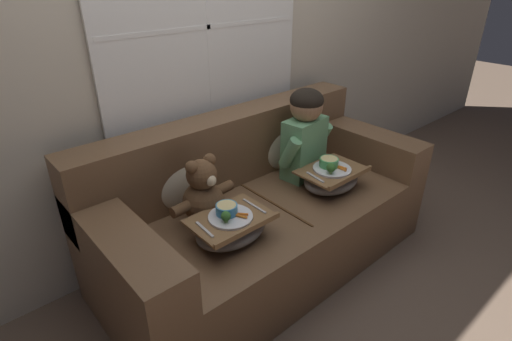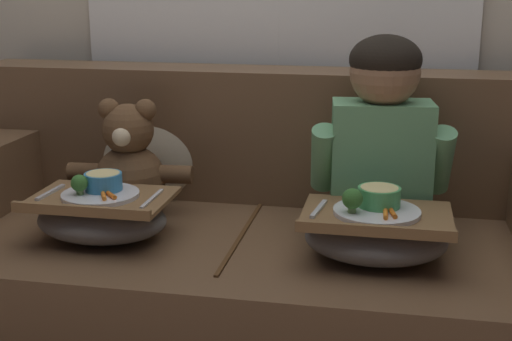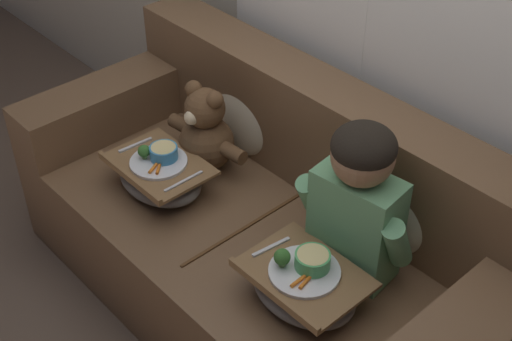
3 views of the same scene
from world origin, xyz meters
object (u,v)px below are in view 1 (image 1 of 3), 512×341
at_px(throw_pillow_behind_child, 282,141).
at_px(lap_tray_teddy, 231,227).
at_px(lap_tray_child, 331,178).
at_px(child_figure, 305,130).
at_px(couch, 260,213).
at_px(teddy_bear, 204,195).
at_px(throw_pillow_behind_teddy, 183,177).

xyz_separation_m(throw_pillow_behind_child, lap_tray_teddy, (-0.76, -0.42, -0.11)).
xyz_separation_m(lap_tray_child, lap_tray_teddy, (-0.76, -0.00, -0.00)).
xyz_separation_m(child_figure, lap_tray_teddy, (-0.76, -0.23, -0.24)).
height_order(couch, child_figure, child_figure).
relative_size(throw_pillow_behind_child, lap_tray_child, 1.00).
height_order(throw_pillow_behind_child, teddy_bear, throw_pillow_behind_child).
bearing_deg(couch, teddy_bear, 177.70).
bearing_deg(lap_tray_teddy, teddy_bear, 89.77).
bearing_deg(throw_pillow_behind_teddy, lap_tray_child, -28.88).
height_order(couch, throw_pillow_behind_child, couch).
xyz_separation_m(throw_pillow_behind_teddy, teddy_bear, (0.00, -0.20, -0.02)).
height_order(throw_pillow_behind_child, lap_tray_child, throw_pillow_behind_child).
height_order(throw_pillow_behind_child, child_figure, child_figure).
height_order(child_figure, teddy_bear, child_figure).
bearing_deg(child_figure, throw_pillow_behind_child, 90.04).
relative_size(couch, throw_pillow_behind_teddy, 5.14).
relative_size(throw_pillow_behind_teddy, lap_tray_child, 0.99).
relative_size(teddy_bear, lap_tray_child, 1.02).
bearing_deg(throw_pillow_behind_child, teddy_bear, -165.58).
bearing_deg(teddy_bear, lap_tray_teddy, -90.23).
xyz_separation_m(throw_pillow_behind_teddy, lap_tray_child, (0.76, -0.42, -0.10)).
distance_m(child_figure, lap_tray_child, 0.33).
height_order(child_figure, lap_tray_teddy, child_figure).
distance_m(teddy_bear, lap_tray_teddy, 0.24).
bearing_deg(child_figure, throw_pillow_behind_teddy, 165.88).
height_order(teddy_bear, lap_tray_child, teddy_bear).
xyz_separation_m(throw_pillow_behind_child, throw_pillow_behind_teddy, (-0.76, 0.00, 0.00)).
relative_size(throw_pillow_behind_teddy, teddy_bear, 0.97).
bearing_deg(lap_tray_teddy, child_figure, 16.66).
relative_size(throw_pillow_behind_child, child_figure, 0.68).
relative_size(child_figure, lap_tray_teddy, 1.47).
bearing_deg(lap_tray_teddy, throw_pillow_behind_teddy, 89.94).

